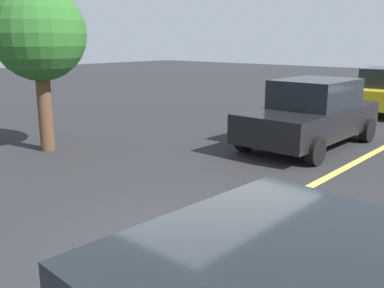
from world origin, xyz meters
name	(u,v)px	position (x,y,z in m)	size (l,w,h in m)	color
ground_plane	(187,252)	(0.00, 0.00, 0.00)	(80.00, 80.00, 0.00)	#262628
lane_marking_centre	(299,193)	(3.00, 0.00, 0.01)	(28.00, 0.16, 0.01)	#E0D14C
car_black_near_curb	(311,114)	(6.42, 1.52, 0.85)	(4.46, 2.12, 1.71)	black
tree_left_verge	(39,35)	(1.68, 6.20, 2.79)	(2.22, 2.22, 3.94)	#513823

